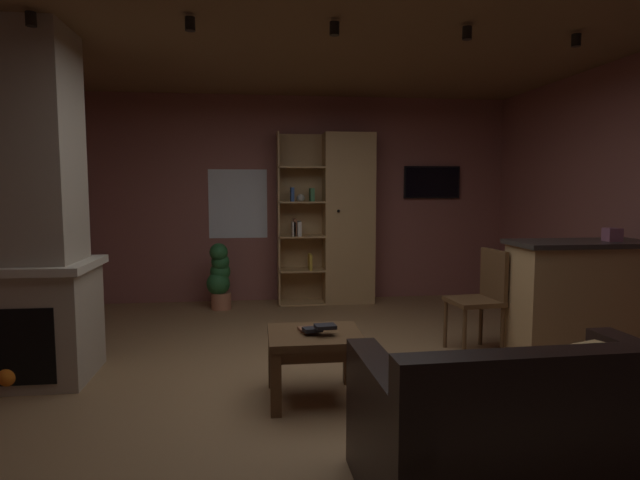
% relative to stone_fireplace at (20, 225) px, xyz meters
% --- Properties ---
extents(floor, '(5.63, 6.20, 0.02)m').
position_rel_stone_fireplace_xyz_m(floor, '(2.26, -0.40, -1.20)').
color(floor, olive).
rests_on(floor, ground).
extents(wall_back, '(5.75, 0.06, 2.64)m').
position_rel_stone_fireplace_xyz_m(wall_back, '(2.26, 2.73, 0.13)').
color(wall_back, '#8E544C').
rests_on(wall_back, ground).
extents(ceiling, '(5.63, 6.20, 0.02)m').
position_rel_stone_fireplace_xyz_m(ceiling, '(2.26, -0.40, 1.46)').
color(ceiling, brown).
extents(window_pane_back, '(0.74, 0.01, 0.88)m').
position_rel_stone_fireplace_xyz_m(window_pane_back, '(1.53, 2.69, 0.07)').
color(window_pane_back, white).
extents(stone_fireplace, '(1.04, 0.80, 2.64)m').
position_rel_stone_fireplace_xyz_m(stone_fireplace, '(0.00, 0.00, 0.00)').
color(stone_fireplace, tan).
rests_on(stone_fireplace, ground).
extents(bookshelf_cabinet, '(1.22, 0.41, 2.15)m').
position_rel_stone_fireplace_xyz_m(bookshelf_cabinet, '(2.84, 2.45, -0.13)').
color(bookshelf_cabinet, tan).
rests_on(bookshelf_cabinet, ground).
extents(kitchen_bar_counter, '(1.47, 0.57, 1.02)m').
position_rel_stone_fireplace_xyz_m(kitchen_bar_counter, '(4.63, -0.07, -0.68)').
color(kitchen_bar_counter, tan).
rests_on(kitchen_bar_counter, ground).
extents(tissue_box, '(0.13, 0.13, 0.11)m').
position_rel_stone_fireplace_xyz_m(tissue_box, '(4.71, -0.12, -0.12)').
color(tissue_box, '#995972').
rests_on(tissue_box, kitchen_bar_counter).
extents(leather_couch, '(1.57, 0.97, 0.84)m').
position_rel_stone_fireplace_xyz_m(leather_couch, '(3.02, -1.99, -0.89)').
color(leather_couch, black).
rests_on(leather_couch, ground).
extents(coffee_table, '(0.64, 0.59, 0.47)m').
position_rel_stone_fireplace_xyz_m(coffee_table, '(2.15, -0.64, -0.81)').
color(coffee_table, brown).
rests_on(coffee_table, ground).
extents(table_book_0, '(0.13, 0.13, 0.02)m').
position_rel_stone_fireplace_xyz_m(table_book_0, '(2.10, -0.59, -0.71)').
color(table_book_0, brown).
rests_on(table_book_0, coffee_table).
extents(table_book_1, '(0.14, 0.12, 0.03)m').
position_rel_stone_fireplace_xyz_m(table_book_1, '(2.13, -0.69, -0.69)').
color(table_book_1, black).
rests_on(table_book_1, coffee_table).
extents(table_book_2, '(0.15, 0.12, 0.03)m').
position_rel_stone_fireplace_xyz_m(table_book_2, '(2.21, -0.72, -0.66)').
color(table_book_2, black).
rests_on(table_book_2, coffee_table).
extents(dining_chair, '(0.46, 0.46, 0.92)m').
position_rel_stone_fireplace_xyz_m(dining_chair, '(3.76, 0.24, -0.66)').
color(dining_chair, brown).
rests_on(dining_chair, ground).
extents(potted_floor_plant, '(0.30, 0.30, 0.81)m').
position_rel_stone_fireplace_xyz_m(potted_floor_plant, '(1.31, 2.24, -0.79)').
color(potted_floor_plant, '#B77051').
rests_on(potted_floor_plant, ground).
extents(wall_mounted_tv, '(0.75, 0.06, 0.42)m').
position_rel_stone_fireplace_xyz_m(wall_mounted_tv, '(4.09, 2.67, 0.35)').
color(wall_mounted_tv, black).
extents(track_light_spot_0, '(0.07, 0.07, 0.09)m').
position_rel_stone_fireplace_xyz_m(track_light_spot_0, '(0.30, -0.39, 1.38)').
color(track_light_spot_0, black).
extents(track_light_spot_1, '(0.07, 0.07, 0.09)m').
position_rel_stone_fireplace_xyz_m(track_light_spot_1, '(1.33, -0.41, 1.38)').
color(track_light_spot_1, black).
extents(track_light_spot_2, '(0.07, 0.07, 0.09)m').
position_rel_stone_fireplace_xyz_m(track_light_spot_2, '(2.31, -0.43, 1.38)').
color(track_light_spot_2, black).
extents(track_light_spot_3, '(0.07, 0.07, 0.09)m').
position_rel_stone_fireplace_xyz_m(track_light_spot_3, '(3.27, -0.44, 1.38)').
color(track_light_spot_3, black).
extents(track_light_spot_4, '(0.07, 0.07, 0.09)m').
position_rel_stone_fireplace_xyz_m(track_light_spot_4, '(4.16, -0.37, 1.38)').
color(track_light_spot_4, black).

